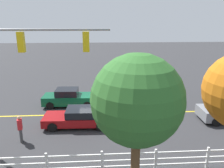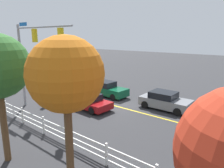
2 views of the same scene
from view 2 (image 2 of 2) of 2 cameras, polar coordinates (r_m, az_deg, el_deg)
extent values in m
plane|color=#2D2D30|center=(18.85, -0.33, -5.68)|extent=(120.00, 120.00, 0.00)
cube|color=gold|center=(16.73, 10.37, -8.35)|extent=(28.00, 0.16, 0.01)
cylinder|color=gray|center=(19.65, -23.36, 4.45)|extent=(0.20, 0.20, 6.95)
cylinder|color=gray|center=(16.52, -18.68, 14.49)|extent=(6.85, 0.12, 0.12)
cube|color=#0C59B2|center=(18.70, -23.07, 14.75)|extent=(1.10, 0.03, 0.28)
cube|color=gold|center=(17.35, -20.32, 12.27)|extent=(0.32, 0.28, 1.00)
sphere|color=red|center=(17.43, -19.97, 13.36)|extent=(0.17, 0.17, 0.17)
sphere|color=orange|center=(17.43, -19.89, 12.31)|extent=(0.17, 0.17, 0.17)
sphere|color=#148C19|center=(17.43, -19.81, 11.26)|extent=(0.17, 0.17, 0.17)
cube|color=gold|center=(14.69, -13.79, 12.72)|extent=(0.32, 0.28, 1.00)
sphere|color=red|center=(14.79, -13.38, 13.98)|extent=(0.17, 0.17, 0.17)
sphere|color=orange|center=(14.78, -13.32, 12.74)|extent=(0.17, 0.17, 0.17)
sphere|color=#148C19|center=(14.79, -13.25, 11.50)|extent=(0.17, 0.17, 0.17)
cylinder|color=black|center=(12.85, 22.33, -14.42)|extent=(0.64, 0.23, 0.64)
cylinder|color=black|center=(14.43, 24.68, -11.57)|extent=(0.64, 0.23, 0.64)
cube|color=maroon|center=(18.12, -7.04, -4.91)|extent=(4.75, 1.96, 0.55)
cube|color=black|center=(17.80, -6.58, -3.46)|extent=(2.07, 1.70, 0.49)
cylinder|color=black|center=(18.85, -12.22, -4.96)|extent=(0.65, 0.24, 0.64)
cylinder|color=black|center=(19.86, -8.29, -3.87)|extent=(0.65, 0.24, 0.64)
cylinder|color=black|center=(16.52, -5.49, -7.30)|extent=(0.65, 0.24, 0.64)
cylinder|color=black|center=(17.66, -1.46, -5.89)|extent=(0.65, 0.24, 0.64)
cube|color=#0C4C2D|center=(21.47, -1.37, -1.71)|extent=(4.54, 1.87, 0.74)
cube|color=black|center=(21.47, -1.82, 0.04)|extent=(1.88, 1.62, 0.54)
cylinder|color=black|center=(21.18, 3.15, -2.69)|extent=(0.65, 0.24, 0.64)
cylinder|color=black|center=(19.99, 0.29, -3.63)|extent=(0.65, 0.24, 0.64)
cylinder|color=black|center=(23.12, -2.80, -1.35)|extent=(0.65, 0.24, 0.64)
cylinder|color=black|center=(22.03, -5.71, -2.12)|extent=(0.65, 0.24, 0.64)
cube|color=slate|center=(18.20, 14.31, -4.86)|extent=(4.20, 1.99, 0.72)
cube|color=black|center=(18.10, 13.82, -2.86)|extent=(2.09, 1.76, 0.53)
cylinder|color=black|center=(18.59, 19.40, -5.67)|extent=(0.64, 0.23, 0.64)
cylinder|color=black|center=(16.99, 17.39, -7.27)|extent=(0.64, 0.23, 0.64)
cylinder|color=black|center=(19.62, 11.57, -4.22)|extent=(0.64, 0.23, 0.64)
cylinder|color=black|center=(18.10, 8.99, -5.57)|extent=(0.64, 0.23, 0.64)
cylinder|color=#3F3F42|center=(19.40, -18.14, -4.48)|extent=(0.16, 0.16, 0.85)
cylinder|color=#3F3F42|center=(19.54, -17.75, -4.33)|extent=(0.16, 0.16, 0.85)
cube|color=red|center=(19.27, -18.10, -2.32)|extent=(0.36, 0.46, 0.62)
sphere|color=tan|center=(19.17, -18.18, -1.10)|extent=(0.22, 0.22, 0.22)
cube|color=white|center=(10.40, -1.53, -18.60)|extent=(0.10, 0.10, 1.15)
cube|color=white|center=(12.05, -11.21, -14.16)|extent=(0.10, 0.10, 1.15)
cube|color=white|center=(14.00, -18.13, -10.62)|extent=(0.10, 0.10, 1.15)
cube|color=white|center=(16.12, -23.19, -7.88)|extent=(0.10, 0.10, 1.15)
cube|color=white|center=(18.38, -26.99, -5.75)|extent=(0.10, 0.10, 1.15)
cube|color=white|center=(11.89, -11.29, -12.55)|extent=(26.00, 0.06, 0.09)
cube|color=white|center=(12.04, -11.22, -14.06)|extent=(26.00, 0.06, 0.09)
cube|color=white|center=(12.19, -11.15, -15.40)|extent=(26.00, 0.06, 0.09)
cylinder|color=brown|center=(8.68, -11.51, -16.36)|extent=(0.31, 0.31, 3.61)
sphere|color=#C66614|center=(7.71, -12.46, 2.58)|extent=(2.83, 2.83, 2.83)
cylinder|color=brown|center=(11.48, -27.29, -10.17)|extent=(0.31, 0.31, 3.58)
camera|label=1|loc=(11.49, -65.36, 10.88)|focal=35.86mm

